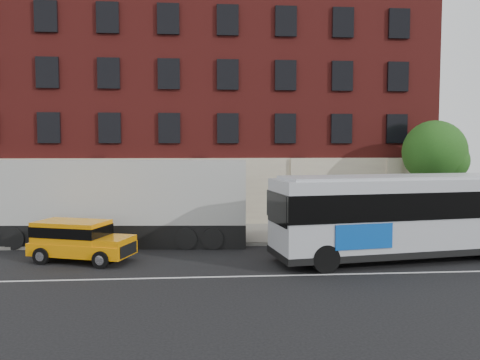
{
  "coord_description": "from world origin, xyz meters",
  "views": [
    {
      "loc": [
        0.21,
        -16.93,
        4.84
      ],
      "look_at": [
        1.98,
        5.5,
        3.27
      ],
      "focal_mm": 35.68,
      "sensor_mm": 36.0,
      "label": 1
    }
  ],
  "objects": [
    {
      "name": "building",
      "position": [
        -0.01,
        16.92,
        7.58
      ],
      "size": [
        30.0,
        12.1,
        15.0
      ],
      "color": "maroon",
      "rests_on": "sidewalk"
    },
    {
      "name": "shipping_container",
      "position": [
        -3.9,
        6.86,
        2.06
      ],
      "size": [
        12.63,
        3.45,
        4.16
      ],
      "color": "black",
      "rests_on": "ground"
    },
    {
      "name": "lane_line",
      "position": [
        0.0,
        0.5,
        0.01
      ],
      "size": [
        60.0,
        0.12,
        0.01
      ],
      "primitive_type": "cube",
      "color": "silver",
      "rests_on": "ground"
    },
    {
      "name": "street_tree",
      "position": [
        13.54,
        9.48,
        4.41
      ],
      "size": [
        3.6,
        3.6,
        6.2
      ],
      "color": "#3B2C1D",
      "rests_on": "sidewalk"
    },
    {
      "name": "city_bus",
      "position": [
        9.7,
        2.78,
        2.0
      ],
      "size": [
        13.5,
        4.8,
        3.62
      ],
      "color": "#B2B5BC",
      "rests_on": "ground"
    },
    {
      "name": "yellow_suv",
      "position": [
        -5.06,
        3.43,
        0.98
      ],
      "size": [
        4.59,
        2.99,
        1.71
      ],
      "color": "#FF9607",
      "rests_on": "ground"
    },
    {
      "name": "kerb",
      "position": [
        0.0,
        6.0,
        0.07
      ],
      "size": [
        60.0,
        0.25,
        0.15
      ],
      "primitive_type": "cube",
      "color": "gray",
      "rests_on": "ground"
    },
    {
      "name": "ground",
      "position": [
        0.0,
        0.0,
        0.0
      ],
      "size": [
        120.0,
        120.0,
        0.0
      ],
      "primitive_type": "plane",
      "color": "black",
      "rests_on": "ground"
    },
    {
      "name": "sign_pole",
      "position": [
        -8.5,
        6.15,
        1.45
      ],
      "size": [
        0.3,
        0.2,
        2.5
      ],
      "color": "slate",
      "rests_on": "ground"
    },
    {
      "name": "sidewalk",
      "position": [
        0.0,
        9.0,
        0.07
      ],
      "size": [
        60.0,
        6.0,
        0.15
      ],
      "primitive_type": "cube",
      "color": "gray",
      "rests_on": "ground"
    }
  ]
}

